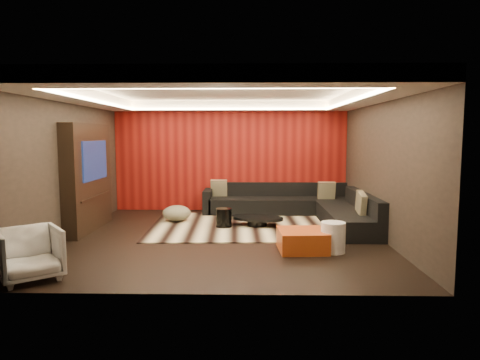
{
  "coord_description": "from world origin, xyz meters",
  "views": [
    {
      "loc": [
        0.48,
        -8.11,
        1.97
      ],
      "look_at": [
        0.3,
        0.6,
        1.05
      ],
      "focal_mm": 32.0,
      "sensor_mm": 36.0,
      "label": 1
    }
  ],
  "objects_px": {
    "orange_ottoman": "(302,240)",
    "armchair": "(30,254)",
    "drum_stool": "(224,218)",
    "sectional_sofa": "(302,208)",
    "coffee_table": "(257,221)",
    "white_side_table": "(333,237)"
  },
  "relations": [
    {
      "from": "orange_ottoman",
      "to": "sectional_sofa",
      "type": "bearing_deg",
      "value": 83.15
    },
    {
      "from": "coffee_table",
      "to": "orange_ottoman",
      "type": "bearing_deg",
      "value": -69.27
    },
    {
      "from": "sectional_sofa",
      "to": "white_side_table",
      "type": "bearing_deg",
      "value": -86.72
    },
    {
      "from": "drum_stool",
      "to": "white_side_table",
      "type": "height_order",
      "value": "white_side_table"
    },
    {
      "from": "drum_stool",
      "to": "white_side_table",
      "type": "relative_size",
      "value": 0.78
    },
    {
      "from": "coffee_table",
      "to": "drum_stool",
      "type": "xyz_separation_m",
      "value": [
        -0.71,
        -0.16,
        0.1
      ]
    },
    {
      "from": "orange_ottoman",
      "to": "armchair",
      "type": "distance_m",
      "value": 4.2
    },
    {
      "from": "armchair",
      "to": "orange_ottoman",
      "type": "bearing_deg",
      "value": -16.51
    },
    {
      "from": "coffee_table",
      "to": "orange_ottoman",
      "type": "xyz_separation_m",
      "value": [
        0.73,
        -1.94,
        0.06
      ]
    },
    {
      "from": "drum_stool",
      "to": "white_side_table",
      "type": "xyz_separation_m",
      "value": [
        1.95,
        -1.87,
        0.04
      ]
    },
    {
      "from": "coffee_table",
      "to": "sectional_sofa",
      "type": "height_order",
      "value": "sectional_sofa"
    },
    {
      "from": "armchair",
      "to": "sectional_sofa",
      "type": "xyz_separation_m",
      "value": [
        4.23,
        4.36,
        -0.1
      ]
    },
    {
      "from": "coffee_table",
      "to": "sectional_sofa",
      "type": "relative_size",
      "value": 0.31
    },
    {
      "from": "orange_ottoman",
      "to": "armchair",
      "type": "bearing_deg",
      "value": -158.2
    },
    {
      "from": "orange_ottoman",
      "to": "armchair",
      "type": "height_order",
      "value": "armchair"
    },
    {
      "from": "armchair",
      "to": "sectional_sofa",
      "type": "distance_m",
      "value": 6.08
    },
    {
      "from": "coffee_table",
      "to": "white_side_table",
      "type": "relative_size",
      "value": 2.24
    },
    {
      "from": "drum_stool",
      "to": "orange_ottoman",
      "type": "distance_m",
      "value": 2.29
    },
    {
      "from": "drum_stool",
      "to": "sectional_sofa",
      "type": "height_order",
      "value": "sectional_sofa"
    },
    {
      "from": "drum_stool",
      "to": "armchair",
      "type": "xyz_separation_m",
      "value": [
        -2.45,
        -3.33,
        0.14
      ]
    },
    {
      "from": "white_side_table",
      "to": "orange_ottoman",
      "type": "bearing_deg",
      "value": 169.22
    },
    {
      "from": "armchair",
      "to": "coffee_table",
      "type": "bearing_deg",
      "value": 9.52
    }
  ]
}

